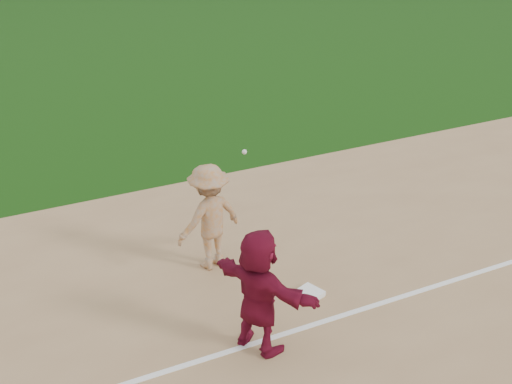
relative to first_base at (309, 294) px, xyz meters
name	(u,v)px	position (x,y,z in m)	size (l,w,h in m)	color
ground	(295,297)	(-0.22, 0.10, -0.06)	(160.00, 160.00, 0.00)	#143C0B
foul_line	(319,323)	(-0.22, -0.70, -0.04)	(60.00, 0.10, 0.01)	white
first_base	(309,294)	(0.00, 0.00, 0.00)	(0.40, 0.40, 0.09)	white
base_runner	(259,292)	(-1.32, -0.77, 0.94)	(1.83, 0.58, 1.97)	maroon
first_base_play	(209,217)	(-1.12, 1.61, 0.94)	(1.41, 1.25, 2.46)	gray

